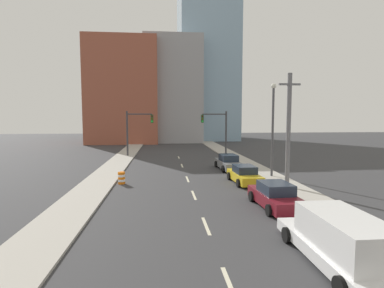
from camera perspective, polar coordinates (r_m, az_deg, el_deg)
name	(u,v)px	position (r m, az deg, el deg)	size (l,w,h in m)	color
sidewalk_left	(130,151)	(47.62, -11.76, -1.27)	(2.72, 93.92, 0.13)	#ADA89E
sidewalk_right	(221,150)	(48.23, 5.54, -1.11)	(2.72, 93.92, 0.13)	#ADA89E
lane_stripe_at_9m	(230,287)	(10.37, 7.31, -25.33)	(0.16, 2.40, 0.01)	beige
lane_stripe_at_14m	(206,226)	(15.08, 2.69, -15.28)	(0.16, 2.40, 0.01)	beige
lane_stripe_at_20m	(194,195)	(20.56, 0.34, -9.70)	(0.16, 2.40, 0.01)	beige
lane_stripe_at_25m	(187,179)	(25.66, -0.88, -6.71)	(0.16, 2.40, 0.01)	beige
lane_stripe_at_32m	(182,166)	(32.72, -1.91, -4.14)	(0.16, 2.40, 0.01)	beige
lane_stripe_at_39m	(179,157)	(39.43, -2.54, -2.56)	(0.16, 2.40, 0.01)	beige
building_brick_left	(125,93)	(66.55, -12.63, 9.46)	(14.00, 16.00, 20.93)	#9E513D
building_office_center	(172,93)	(70.13, -3.80, 9.73)	(12.00, 20.00, 21.86)	#99999E
building_glass_right	(206,53)	(76.26, 2.64, 17.00)	(13.00, 20.00, 41.99)	#8CADC6
traffic_signal_left	(135,128)	(40.94, -10.87, 3.10)	(3.61, 0.35, 6.09)	#38383D
traffic_signal_right	(219,127)	(41.49, 5.17, 3.20)	(3.61, 0.35, 6.09)	#38383D
utility_pole_right_mid	(288,130)	(22.93, 17.89, 2.55)	(1.60, 0.32, 8.43)	slate
traffic_barrel	(122,178)	(24.46, -13.28, -6.31)	(0.56, 0.56, 0.95)	orange
street_lamp	(273,123)	(26.87, 15.13, 3.82)	(0.44, 0.44, 8.15)	#4C4C51
box_truck_white	(343,242)	(12.26, 26.76, -16.30)	(2.50, 6.31, 1.86)	silver
sedan_maroon	(275,196)	(18.35, 15.60, -9.56)	(2.25, 4.67, 1.47)	maroon
sedan_yellow	(244,175)	(24.48, 9.97, -5.83)	(2.16, 4.52, 1.41)	gold
sedan_gray	(228,163)	(30.47, 6.95, -3.55)	(2.25, 4.89, 1.52)	slate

